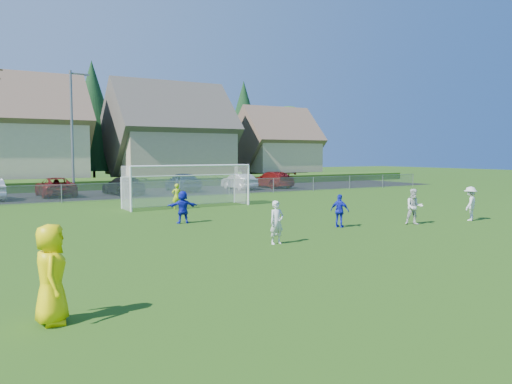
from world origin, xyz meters
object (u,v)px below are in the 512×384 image
player_white_c (470,204)px  car_c (55,187)px  player_blue_b (183,207)px  soccer_goal (186,179)px  soccer_ball (276,233)px  car_d (123,186)px  player_blue_a (340,211)px  referee (51,274)px  car_e (183,182)px  player_white_a (277,222)px  car_f (239,182)px  goalkeeper (177,196)px  player_white_b (414,207)px  car_g (272,180)px

player_white_c → car_c: (-14.46, 24.05, -0.11)m
player_blue_b → soccer_goal: (2.94, 6.52, 0.89)m
soccer_ball → car_c: (-4.27, 23.02, 0.58)m
soccer_ball → car_d: (0.41, 21.84, 0.58)m
player_blue_a → player_blue_b: (-5.25, 4.62, 0.03)m
referee → car_e: bearing=-18.0°
player_white_a → player_blue_a: size_ratio=1.07×
soccer_ball → car_f: size_ratio=0.05×
car_c → player_blue_a: bearing=108.3°
player_white_a → goalkeeper: 12.03m
player_blue_a → car_e: bearing=-33.1°
soccer_ball → car_e: 23.57m
player_white_b → player_white_c: (3.27, -0.45, 0.01)m
player_blue_b → referee: bearing=70.4°
player_blue_a → soccer_goal: soccer_goal is taller
player_white_c → player_blue_a: (-6.65, 1.49, -0.09)m
player_white_b → goalkeeper: size_ratio=1.09×
player_white_a → goalkeeper: player_white_a is taller
goalkeeper → car_g: size_ratio=0.28×
player_white_a → car_e: car_e is taller
soccer_ball → referee: size_ratio=0.12×
player_white_a → car_d: player_white_a is taller
referee → player_white_c: 19.81m
player_white_a → soccer_goal: size_ratio=0.20×
player_white_b → car_c: size_ratio=0.32×
soccer_goal → soccer_ball: bearing=-96.1°
player_white_c → player_blue_b: 13.37m
soccer_ball → car_d: size_ratio=0.05×
player_white_c → car_c: size_ratio=0.32×
car_f → soccer_goal: size_ratio=0.56×
soccer_ball → car_c: 23.42m
referee → car_e: 32.47m
player_blue_a → car_d: bearing=-19.3°
soccer_ball → player_blue_b: (-1.70, 5.08, 0.63)m
referee → player_white_c: size_ratio=1.16×
referee → car_f: size_ratio=0.45×
referee → soccer_ball: bearing=-46.8°
player_blue_a → player_white_a: bearing=85.5°
referee → soccer_goal: 20.46m
car_c → car_f: 15.10m
referee → goalkeeper: 19.00m
player_white_b → car_d: player_white_b is taller
player_blue_a → car_c: bearing=-8.6°
referee → player_white_a: (8.03, 4.68, -0.17)m
car_c → car_e: 9.95m
player_white_a → soccer_goal: bearing=77.4°
player_white_b → car_e: same height
player_white_b → player_blue_a: (-3.37, 1.04, -0.09)m
player_white_b → car_f: 23.39m
player_blue_a → goalkeeper: 10.61m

